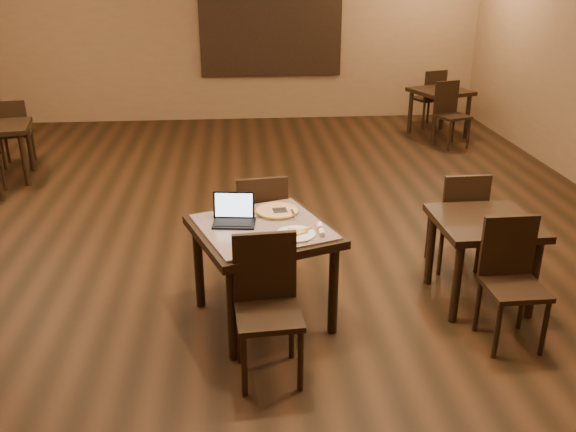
{
  "coord_description": "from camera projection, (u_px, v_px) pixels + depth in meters",
  "views": [
    {
      "loc": [
        -0.11,
        -5.44,
        2.5
      ],
      "look_at": [
        0.23,
        -1.5,
        0.85
      ],
      "focal_mm": 38.0,
      "sensor_mm": 36.0,
      "label": 1
    }
  ],
  "objects": [
    {
      "name": "ground",
      "position": [
        252.0,
        238.0,
        5.97
      ],
      "size": [
        10.0,
        10.0,
        0.0
      ],
      "primitive_type": "plane",
      "color": "black",
      "rests_on": "ground"
    },
    {
      "name": "wall_back",
      "position": [
        240.0,
        29.0,
        9.99
      ],
      "size": [
        8.0,
        0.02,
        3.0
      ],
      "primitive_type": "cube",
      "color": "#866244",
      "rests_on": "ground"
    },
    {
      "name": "mural",
      "position": [
        271.0,
        25.0,
        9.98
      ],
      "size": [
        2.34,
        0.05,
        1.64
      ],
      "color": "#245B86",
      "rests_on": "wall_back"
    },
    {
      "name": "tiled_table",
      "position": [
        263.0,
        239.0,
        4.38
      ],
      "size": [
        1.18,
        1.18,
        0.76
      ],
      "rotation": [
        0.0,
        0.0,
        0.34
      ],
      "color": "black",
      "rests_on": "ground"
    },
    {
      "name": "chair_main_near",
      "position": [
        267.0,
        298.0,
        3.86
      ],
      "size": [
        0.43,
        0.43,
        0.94
      ],
      "rotation": [
        0.0,
        0.0,
        0.07
      ],
      "color": "black",
      "rests_on": "ground"
    },
    {
      "name": "chair_main_far",
      "position": [
        261.0,
        222.0,
        4.99
      ],
      "size": [
        0.46,
        0.46,
        0.95
      ],
      "rotation": [
        0.0,
        0.0,
        3.27
      ],
      "color": "black",
      "rests_on": "ground"
    },
    {
      "name": "laptop",
      "position": [
        234.0,
        215.0,
        4.39
      ],
      "size": [
        0.32,
        0.27,
        0.2
      ],
      "rotation": [
        0.0,
        0.0,
        -0.12
      ],
      "color": "black",
      "rests_on": "tiled_table"
    },
    {
      "name": "plate",
      "position": [
        296.0,
        234.0,
        4.19
      ],
      "size": [
        0.27,
        0.27,
        0.02
      ],
      "primitive_type": "cylinder",
      "color": "white",
      "rests_on": "tiled_table"
    },
    {
      "name": "pizza_slice",
      "position": [
        296.0,
        232.0,
        4.18
      ],
      "size": [
        0.25,
        0.25,
        0.02
      ],
      "primitive_type": null,
      "rotation": [
        0.0,
        0.0,
        0.58
      ],
      "color": "beige",
      "rests_on": "plate"
    },
    {
      "name": "pizza_pan",
      "position": [
        277.0,
        212.0,
        4.57
      ],
      "size": [
        0.34,
        0.34,
        0.01
      ],
      "primitive_type": "cylinder",
      "color": "silver",
      "rests_on": "tiled_table"
    },
    {
      "name": "pizza_whole",
      "position": [
        277.0,
        211.0,
        4.56
      ],
      "size": [
        0.32,
        0.32,
        0.02
      ],
      "color": "beige",
      "rests_on": "pizza_pan"
    },
    {
      "name": "spatula",
      "position": [
        280.0,
        210.0,
        4.54
      ],
      "size": [
        0.13,
        0.26,
        0.01
      ],
      "primitive_type": "cube",
      "rotation": [
        0.0,
        0.0,
        0.1
      ],
      "color": "silver",
      "rests_on": "pizza_whole"
    },
    {
      "name": "napkin_roll",
      "position": [
        321.0,
        229.0,
        4.23
      ],
      "size": [
        0.04,
        0.19,
        0.04
      ],
      "rotation": [
        0.0,
        0.0,
        -0.01
      ],
      "color": "white",
      "rests_on": "tiled_table"
    },
    {
      "name": "other_table_a",
      "position": [
        440.0,
        98.0,
        9.3
      ],
      "size": [
        0.98,
        0.98,
        0.72
      ],
      "rotation": [
        0.0,
        0.0,
        0.34
      ],
      "color": "black",
      "rests_on": "ground"
    },
    {
      "name": "other_table_a_chair_near",
      "position": [
        450.0,
        110.0,
        8.82
      ],
      "size": [
        0.51,
        0.51,
        0.93
      ],
      "rotation": [
        0.0,
        0.0,
        0.34
      ],
      "color": "black",
      "rests_on": "ground"
    },
    {
      "name": "other_table_a_chair_far",
      "position": [
        431.0,
        95.0,
        9.83
      ],
      "size": [
        0.51,
        0.51,
        0.93
      ],
      "rotation": [
        0.0,
        0.0,
        3.48
      ],
      "color": "black",
      "rests_on": "ground"
    },
    {
      "name": "other_table_b_chair_far",
      "position": [
        14.0,
        129.0,
        7.87
      ],
      "size": [
        0.45,
        0.45,
        0.9
      ],
      "rotation": [
        0.0,
        0.0,
        3.32
      ],
      "color": "black",
      "rests_on": "ground"
    },
    {
      "name": "other_table_c",
      "position": [
        484.0,
        233.0,
        4.67
      ],
      "size": [
        0.76,
        0.76,
        0.7
      ],
      "rotation": [
        0.0,
        0.0,
        0.02
      ],
      "color": "black",
      "rests_on": "ground"
    },
    {
      "name": "other_table_c_chair_near",
      "position": [
        511.0,
        273.0,
        4.22
      ],
      "size": [
        0.4,
        0.4,
        0.9
      ],
      "rotation": [
        0.0,
        0.0,
        0.02
      ],
      "color": "black",
      "rests_on": "ground"
    },
    {
      "name": "other_table_c_chair_far",
      "position": [
        459.0,
        216.0,
        5.18
      ],
      "size": [
        0.4,
        0.4,
        0.9
      ],
      "rotation": [
        0.0,
        0.0,
        3.16
      ],
      "color": "black",
      "rests_on": "ground"
    }
  ]
}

